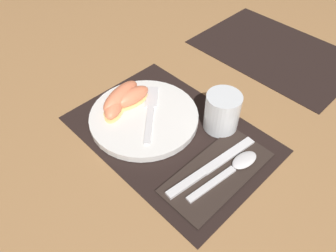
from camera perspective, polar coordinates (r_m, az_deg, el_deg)
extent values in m
plane|color=#A37547|center=(0.73, 0.44, -1.41)|extent=(3.00, 3.00, 0.00)
cube|color=black|center=(0.73, 0.44, -1.30)|extent=(0.44, 0.30, 0.00)
cube|color=black|center=(1.03, 18.20, 12.29)|extent=(0.44, 0.30, 0.00)
cylinder|color=white|center=(0.75, -4.19, 1.56)|extent=(0.25, 0.25, 0.02)
cylinder|color=silver|center=(0.72, 9.42, 2.46)|extent=(0.08, 0.08, 0.09)
cylinder|color=#F9AD19|center=(0.74, 9.17, 0.95)|extent=(0.06, 0.06, 0.03)
cube|color=#2D231E|center=(0.67, 8.62, -7.92)|extent=(0.11, 0.24, 0.00)
cube|color=silver|center=(0.64, 3.24, -9.94)|extent=(0.03, 0.09, 0.01)
cube|color=silver|center=(0.69, 10.51, -5.00)|extent=(0.03, 0.14, 0.01)
cube|color=silver|center=(0.64, 7.61, -9.96)|extent=(0.03, 0.12, 0.01)
ellipsoid|color=silver|center=(0.69, 13.16, -5.78)|extent=(0.04, 0.06, 0.01)
cube|color=silver|center=(0.72, -3.33, 0.31)|extent=(0.09, 0.09, 0.00)
cube|color=silver|center=(0.79, -2.81, 5.11)|extent=(0.07, 0.07, 0.00)
ellipsoid|color=#F4DB84|center=(0.78, -6.39, 4.28)|extent=(0.05, 0.10, 0.01)
ellipsoid|color=#F4845B|center=(0.77, -6.47, 5.08)|extent=(0.05, 0.10, 0.04)
ellipsoid|color=#F4DB84|center=(0.78, -8.11, 4.25)|extent=(0.07, 0.13, 0.01)
ellipsoid|color=#F4845B|center=(0.77, -8.24, 5.16)|extent=(0.07, 0.12, 0.04)
ellipsoid|color=#F4DB84|center=(0.77, -9.21, 3.11)|extent=(0.10, 0.11, 0.01)
ellipsoid|color=#F4845B|center=(0.76, -9.32, 3.83)|extent=(0.09, 0.10, 0.03)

